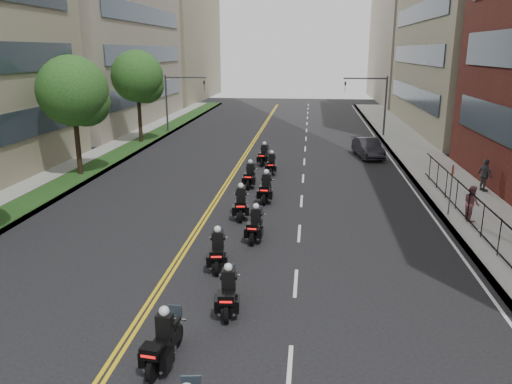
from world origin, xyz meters
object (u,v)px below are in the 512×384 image
motorcycle_5 (255,226)px  pedestrian_c (485,175)px  motorcycle_2 (164,343)px  parked_sedan (368,148)px  motorcycle_3 (228,293)px  pedestrian_b (472,203)px  motorcycle_7 (266,189)px  motorcycle_10 (264,156)px  motorcycle_8 (250,176)px  motorcycle_6 (241,204)px  motorcycle_4 (218,252)px  motorcycle_9 (272,165)px

motorcycle_5 → pedestrian_c: pedestrian_c is taller
motorcycle_2 → parked_sedan: size_ratio=0.50×
motorcycle_3 → pedestrian_c: pedestrian_c is taller
motorcycle_5 → pedestrian_b: (9.87, 3.21, 0.36)m
motorcycle_2 → motorcycle_5: bearing=88.9°
motorcycle_7 → pedestrian_c: (12.22, 2.86, 0.39)m
motorcycle_2 → motorcycle_3: size_ratio=1.02×
motorcycle_2 → motorcycle_3: (1.22, 2.90, -0.01)m
motorcycle_10 → pedestrian_c: pedestrian_c is taller
motorcycle_7 → motorcycle_8: size_ratio=1.06×
motorcycle_10 → parked_sedan: motorcycle_10 is taller
parked_sedan → pedestrian_b: pedestrian_b is taller
pedestrian_c → motorcycle_7: bearing=84.9°
motorcycle_6 → motorcycle_2: bearing=-98.3°
motorcycle_4 → motorcycle_5: motorcycle_4 is taller
motorcycle_7 → motorcycle_8: motorcycle_7 is taller
motorcycle_10 → parked_sedan: (7.67, 3.37, 0.07)m
pedestrian_b → pedestrian_c: (2.30, 5.37, 0.09)m
motorcycle_6 → motorcycle_9: bearing=78.5°
motorcycle_4 → motorcycle_8: size_ratio=0.97×
motorcycle_3 → motorcycle_10: size_ratio=0.95×
motorcycle_9 → parked_sedan: motorcycle_9 is taller
motorcycle_2 → pedestrian_c: size_ratio=1.17×
pedestrian_c → motorcycle_8: bearing=71.7°
parked_sedan → pedestrian_b: bearing=-87.2°
motorcycle_6 → motorcycle_10: bearing=83.3°
parked_sedan → pedestrian_b: 15.20m
motorcycle_2 → motorcycle_9: motorcycle_2 is taller
motorcycle_5 → motorcycle_8: motorcycle_8 is taller
motorcycle_9 → motorcycle_8: bearing=-106.7°
motorcycle_7 → motorcycle_9: motorcycle_7 is taller
motorcycle_3 → motorcycle_8: 14.87m
motorcycle_3 → motorcycle_10: motorcycle_10 is taller
motorcycle_2 → parked_sedan: motorcycle_2 is taller
motorcycle_3 → motorcycle_4: 3.35m
parked_sedan → pedestrian_b: (3.20, -14.86, 0.27)m
motorcycle_4 → pedestrian_c: (13.26, 11.61, 0.44)m
motorcycle_5 → motorcycle_10: (-1.00, 14.70, 0.02)m
motorcycle_2 → motorcycle_3: bearing=74.7°
motorcycle_3 → motorcycle_10: bearing=87.5°
motorcycle_4 → motorcycle_8: motorcycle_8 is taller
pedestrian_c → pedestrian_b: bearing=138.6°
motorcycle_6 → pedestrian_c: (13.20, 5.72, 0.40)m
motorcycle_3 → motorcycle_4: motorcycle_4 is taller
parked_sedan → motorcycle_8: bearing=-139.2°
motorcycle_8 → motorcycle_9: 3.57m
motorcycle_5 → motorcycle_9: (-0.24, 12.00, -0.01)m
motorcycle_10 → pedestrian_b: 15.82m
motorcycle_6 → motorcycle_8: 5.72m
motorcycle_7 → motorcycle_8: 3.11m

